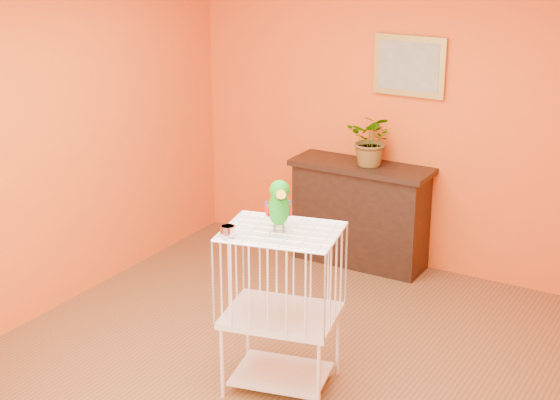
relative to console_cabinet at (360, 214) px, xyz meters
The scene contains 8 objects.
ground 2.11m from the console_cabinet, 81.11° to the right, with size 4.50×4.50×0.00m, color brown.
room_shell 2.35m from the console_cabinet, 81.11° to the right, with size 4.50×4.50×4.50m.
console_cabinet is the anchor object (origin of this frame).
potted_plant 0.64m from the console_cabinet, 13.53° to the left, with size 0.41×0.45×0.35m, color #26722D.
framed_picture 1.34m from the console_cabinet, 29.89° to the left, with size 0.62×0.04×0.50m.
birdcage 2.17m from the console_cabinet, 78.10° to the right, with size 0.81×0.69×1.09m.
feed_cup 2.48m from the console_cabinet, 84.80° to the right, with size 0.09×0.09×0.07m, color silver.
parrot 2.34m from the console_cabinet, 78.29° to the right, with size 0.24×0.29×0.35m.
Camera 1 is at (2.62, -4.36, 2.99)m, focal length 55.00 mm.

